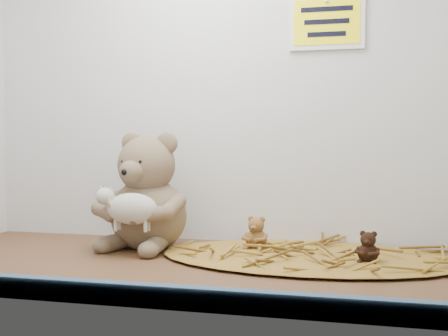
% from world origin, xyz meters
% --- Properties ---
extents(alcove_shell, '(1.20, 0.60, 0.90)m').
position_xyz_m(alcove_shell, '(0.00, 0.09, 0.45)').
color(alcove_shell, '#442C17').
rests_on(alcove_shell, ground).
extents(front_rail, '(1.19, 0.02, 0.04)m').
position_xyz_m(front_rail, '(0.00, -0.29, 0.02)').
color(front_rail, '#39526E').
rests_on(front_rail, shelf_floor).
extents(straw_bed, '(0.66, 0.39, 0.01)m').
position_xyz_m(straw_bed, '(0.28, 0.12, 0.01)').
color(straw_bed, olive).
rests_on(straw_bed, shelf_floor).
extents(main_teddy, '(0.27, 0.28, 0.28)m').
position_xyz_m(main_teddy, '(-0.11, 0.16, 0.14)').
color(main_teddy, '#7B664C').
rests_on(main_teddy, shelf_floor).
extents(toy_lamb, '(0.15, 0.09, 0.10)m').
position_xyz_m(toy_lamb, '(-0.11, 0.06, 0.11)').
color(toy_lamb, beige).
rests_on(toy_lamb, main_teddy).
extents(mini_teddy_tan, '(0.07, 0.07, 0.08)m').
position_xyz_m(mini_teddy_tan, '(0.15, 0.16, 0.05)').
color(mini_teddy_tan, brown).
rests_on(mini_teddy_tan, straw_bed).
extents(mini_teddy_brown, '(0.06, 0.06, 0.06)m').
position_xyz_m(mini_teddy_brown, '(0.40, 0.08, 0.05)').
color(mini_teddy_brown, black).
rests_on(mini_teddy_brown, straw_bed).
extents(wall_sign, '(0.16, 0.01, 0.11)m').
position_xyz_m(wall_sign, '(0.30, 0.29, 0.55)').
color(wall_sign, '#FFF10D').
rests_on(wall_sign, back_wall).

